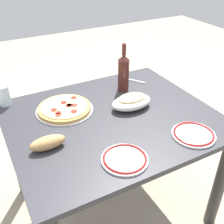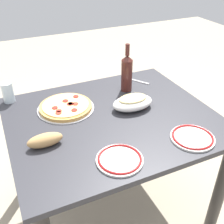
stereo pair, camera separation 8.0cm
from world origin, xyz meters
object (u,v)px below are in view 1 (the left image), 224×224
Objects in this scene: side_plate_near at (194,134)px; pepperoni_pizza at (65,108)px; wine_bottle at (123,72)px; water_glass at (4,96)px; bread_loaf at (48,143)px; baked_pasta_dish at (132,101)px; dining_table at (112,135)px; side_plate_far at (125,159)px.

pepperoni_pizza is at bearing 132.67° from side_plate_near.
pepperoni_pizza is 0.44m from wine_bottle.
water_glass is (-0.28, 0.22, 0.05)m from pepperoni_pizza.
side_plate_near is 0.71m from bread_loaf.
bread_loaf is (-0.60, -0.34, -0.09)m from wine_bottle.
water_glass is at bearing 135.60° from side_plate_near.
baked_pasta_dish is 0.55m from bread_loaf.
pepperoni_pizza reaches higher than side_plate_near.
water_glass is at bearing 140.23° from dining_table.
water_glass reaches higher than dining_table.
side_plate_far is at bearing -109.08° from dining_table.
side_plate_near is 1.28× the size of bread_loaf.
bread_loaf is at bearing -123.02° from pepperoni_pizza.
water_glass is 0.56× the size of side_plate_near.
side_plate_near is (0.28, -0.34, 0.13)m from dining_table.
water_glass is 0.58× the size of side_plate_far.
bread_loaf is (-0.18, -0.28, 0.02)m from pepperoni_pizza.
wine_bottle reaches higher than water_glass.
side_plate_far is at bearing -41.43° from bread_loaf.
water_glass reaches higher than side_plate_near.
pepperoni_pizza is (-0.21, 0.18, 0.14)m from dining_table.
bread_loaf is at bearing -166.10° from dining_table.
water_glass is at bearing 116.65° from side_plate_far.
wine_bottle is 0.70m from bread_loaf.
bread_loaf is (-0.53, -0.13, -0.01)m from baked_pasta_dish.
baked_pasta_dish is at bearing -107.94° from wine_bottle.
water_glass is at bearing 167.16° from wine_bottle.
dining_table is 0.46m from side_plate_near.
dining_table is 4.63× the size of baked_pasta_dish.
pepperoni_pizza is 2.67× the size of water_glass.
baked_pasta_dish is 1.98× the size of water_glass.
wine_bottle is 2.50× the size of water_glass.
baked_pasta_dish reaches higher than pepperoni_pizza.
baked_pasta_dish is (0.35, -0.15, 0.03)m from pepperoni_pizza.
dining_table is 3.44× the size of pepperoni_pizza.
dining_table is at bearing 128.89° from side_plate_near.
side_plate_near is (0.76, -0.75, -0.05)m from water_glass.
bread_loaf reaches higher than dining_table.
side_plate_near is at bearing -20.33° from bread_loaf.
pepperoni_pizza is at bearing 157.00° from baked_pasta_dish.
pepperoni_pizza reaches higher than side_plate_far.
wine_bottle is 1.41× the size of side_plate_near.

